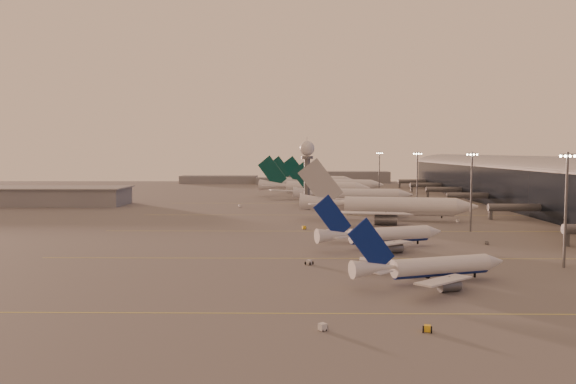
{
  "coord_description": "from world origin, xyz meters",
  "views": [
    {
      "loc": [
        -0.21,
        -120.44,
        25.11
      ],
      "look_at": [
        -2.68,
        80.33,
        10.55
      ],
      "focal_mm": 35.0,
      "sensor_mm": 36.0,
      "label": 1
    }
  ],
  "objects": [
    {
      "name": "ground",
      "position": [
        0.0,
        0.0,
        0.0
      ],
      "size": [
        700.0,
        700.0,
        0.0
      ],
      "primitive_type": "plane",
      "color": "#595757",
      "rests_on": "ground"
    },
    {
      "name": "taxiway_markings",
      "position": [
        30.0,
        56.0,
        0.01
      ],
      "size": [
        180.0,
        185.25,
        0.02
      ],
      "color": "#E1DA4F",
      "rests_on": "ground"
    },
    {
      "name": "terminal",
      "position": [
        107.88,
        110.09,
        10.52
      ],
      "size": [
        57.0,
        362.0,
        23.04
      ],
      "color": "black",
      "rests_on": "ground"
    },
    {
      "name": "hangar",
      "position": [
        -120.0,
        140.0,
        4.32
      ],
      "size": [
        82.0,
        27.0,
        8.5
      ],
      "color": "slate",
      "rests_on": "ground"
    },
    {
      "name": "radar_tower",
      "position": [
        5.0,
        120.0,
        20.95
      ],
      "size": [
        6.4,
        6.4,
        31.1
      ],
      "color": "#56585D",
      "rests_on": "ground"
    },
    {
      "name": "mast_a",
      "position": [
        58.0,
        0.0,
        13.74
      ],
      "size": [
        3.6,
        0.56,
        25.0
      ],
      "color": "#56585D",
      "rests_on": "ground"
    },
    {
      "name": "mast_b",
      "position": [
        55.0,
        55.0,
        13.74
      ],
      "size": [
        3.6,
        0.56,
        25.0
      ],
      "color": "#56585D",
      "rests_on": "ground"
    },
    {
      "name": "mast_c",
      "position": [
        50.0,
        110.0,
        13.74
      ],
      "size": [
        3.6,
        0.56,
        25.0
      ],
      "color": "#56585D",
      "rests_on": "ground"
    },
    {
      "name": "mast_d",
      "position": [
        48.0,
        200.0,
        13.74
      ],
      "size": [
        3.6,
        0.56,
        25.0
      ],
      "color": "#56585D",
      "rests_on": "ground"
    },
    {
      "name": "distant_horizon",
      "position": [
        2.62,
        325.14,
        3.89
      ],
      "size": [
        165.0,
        37.5,
        9.0
      ],
      "color": "slate",
      "rests_on": "ground"
    },
    {
      "name": "narrowbody_near",
      "position": [
        25.57,
        -14.95,
        2.66
      ],
      "size": [
        32.42,
        25.43,
        13.15
      ],
      "color": "silver",
      "rests_on": "ground"
    },
    {
      "name": "narrowbody_mid",
      "position": [
        22.08,
        23.66,
        2.92
      ],
      "size": [
        35.37,
        27.72,
        14.41
      ],
      "color": "silver",
      "rests_on": "ground"
    },
    {
      "name": "widebody_white",
      "position": [
        33.5,
        82.29,
        3.94
      ],
      "size": [
        64.21,
        51.07,
        22.7
      ],
      "color": "silver",
      "rests_on": "ground"
    },
    {
      "name": "greentail_a",
      "position": [
        26.87,
        140.3,
        3.63
      ],
      "size": [
        56.57,
        45.63,
        20.54
      ],
      "color": "silver",
      "rests_on": "ground"
    },
    {
      "name": "greentail_b",
      "position": [
        10.19,
        184.45,
        4.04
      ],
      "size": [
        61.44,
        48.93,
        22.9
      ],
      "color": "silver",
      "rests_on": "ground"
    },
    {
      "name": "greentail_c",
      "position": [
        22.62,
        214.85,
        3.95
      ],
      "size": [
        60.84,
        48.65,
        22.36
      ],
      "color": "silver",
      "rests_on": "ground"
    },
    {
      "name": "greentail_d",
      "position": [
        12.02,
        266.31,
        3.87
      ],
      "size": [
        59.13,
        47.15,
        21.94
      ],
      "color": "silver",
      "rests_on": "ground"
    },
    {
      "name": "gsv_truck_a",
      "position": [
        4.05,
        -43.15,
        1.07
      ],
      "size": [
        5.35,
        4.49,
        2.1
      ],
      "color": "silver",
      "rests_on": "ground"
    },
    {
      "name": "gsv_tug_near",
      "position": [
        18.27,
        -43.75,
        0.45
      ],
      "size": [
        2.48,
        3.38,
        0.87
      ],
      "color": "yellow",
      "rests_on": "ground"
    },
    {
      "name": "gsv_tug_mid",
      "position": [
        2.97,
        2.54,
        0.49
      ],
      "size": [
        3.9,
        3.49,
        0.96
      ],
      "color": "silver",
      "rests_on": "ground"
    },
    {
      "name": "gsv_truck_b",
      "position": [
        52.15,
        30.38,
        0.99
      ],
      "size": [
        5.12,
        3.25,
        1.94
      ],
      "color": "#5C5E61",
      "rests_on": "ground"
    },
    {
      "name": "gsv_truck_c",
      "position": [
        3.15,
        59.28,
        1.15
      ],
      "size": [
        5.91,
        3.91,
        2.25
      ],
      "color": "yellow",
      "rests_on": "ground"
    },
    {
      "name": "gsv_catering_b",
      "position": [
        57.71,
        77.71,
        1.85
      ],
      "size": [
        4.9,
        3.19,
        3.7
      ],
      "color": "silver",
      "rests_on": "ground"
    },
    {
      "name": "gsv_tug_far",
      "position": [
        11.27,
        92.33,
        0.56
      ],
      "size": [
        3.39,
        4.34,
        1.09
      ],
      "color": "#5C5E61",
      "rests_on": "ground"
    },
    {
      "name": "gsv_truck_d",
      "position": [
        -25.18,
        131.28,
        1.2
      ],
      "size": [
        3.81,
        6.18,
        2.35
      ],
      "color": "silver",
      "rests_on": "ground"
    },
    {
      "name": "gsv_tug_hangar",
      "position": [
        35.16,
        164.18,
        0.51
      ],
      "size": [
        4.03,
        3.48,
        0.99
      ],
      "color": "yellow",
      "rests_on": "ground"
    }
  ]
}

